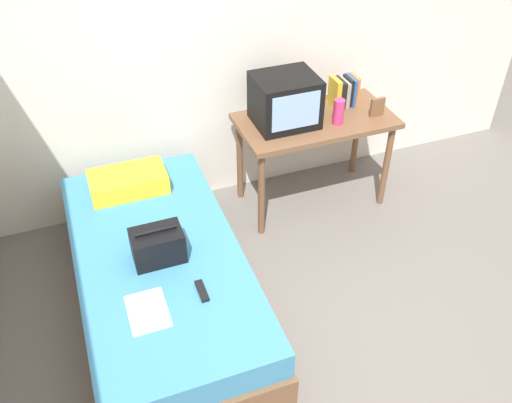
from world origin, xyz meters
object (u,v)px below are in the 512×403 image
at_px(desk, 315,130).
at_px(tv, 285,100).
at_px(bed, 162,281).
at_px(magazine, 148,311).
at_px(book_row, 344,91).
at_px(remote_dark, 202,291).
at_px(handbag, 158,245).
at_px(pillow, 128,182).
at_px(water_bottle, 339,112).
at_px(picture_frame, 377,107).

distance_m(desk, tv, 0.37).
relative_size(bed, tv, 4.55).
height_order(desk, magazine, desk).
height_order(book_row, remote_dark, book_row).
distance_m(desk, handbag, 1.58).
distance_m(bed, handbag, 0.36).
bearing_deg(book_row, remote_dark, -140.13).
distance_m(bed, pillow, 0.76).
bearing_deg(handbag, water_bottle, 23.72).
bearing_deg(pillow, remote_dark, -79.20).
height_order(tv, picture_frame, tv).
bearing_deg(desk, bed, -152.40).
relative_size(picture_frame, pillow, 0.28).
xyz_separation_m(bed, desk, (1.38, 0.72, 0.41)).
height_order(desk, picture_frame, picture_frame).
height_order(bed, pillow, pillow).
relative_size(desk, remote_dark, 7.44).
bearing_deg(handbag, book_row, 28.48).
bearing_deg(remote_dark, pillow, 100.80).
height_order(bed, water_bottle, water_bottle).
xyz_separation_m(tv, book_row, (0.52, 0.10, -0.07)).
bearing_deg(handbag, desk, 29.39).
relative_size(water_bottle, picture_frame, 1.31).
bearing_deg(magazine, picture_frame, 27.83).
height_order(water_bottle, picture_frame, water_bottle).
xyz_separation_m(picture_frame, remote_dark, (-1.65, -1.00, -0.31)).
relative_size(bed, desk, 1.72).
relative_size(pillow, handbag, 1.73).
relative_size(water_bottle, handbag, 0.63).
bearing_deg(handbag, remote_dark, -65.36).
relative_size(pillow, magazine, 1.79).
height_order(bed, desk, desk).
distance_m(bed, water_bottle, 1.72).
bearing_deg(pillow, bed, -86.31).
xyz_separation_m(bed, pillow, (-0.04, 0.68, 0.32)).
xyz_separation_m(tv, magazine, (-1.28, -1.18, -0.43)).
xyz_separation_m(desk, pillow, (-1.42, -0.04, -0.09)).
relative_size(desk, pillow, 2.24).
xyz_separation_m(book_row, magazine, (-1.81, -1.28, -0.36)).
relative_size(bed, picture_frame, 13.95).
xyz_separation_m(pillow, remote_dark, (0.21, -1.09, -0.05)).
height_order(picture_frame, handbag, picture_frame).
distance_m(desk, magazine, 1.92).
height_order(desk, handbag, desk).
height_order(water_bottle, pillow, water_bottle).
bearing_deg(picture_frame, handbag, -160.17).
distance_m(water_bottle, book_row, 0.29).
xyz_separation_m(water_bottle, remote_dark, (-1.33, -1.01, -0.34)).
xyz_separation_m(water_bottle, book_row, (0.17, 0.24, 0.01)).
bearing_deg(pillow, picture_frame, -2.54).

